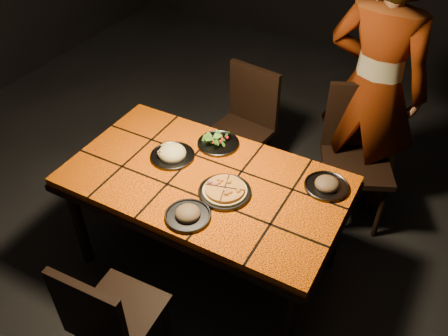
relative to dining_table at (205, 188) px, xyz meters
The scene contains 11 objects.
room_shell 0.83m from the dining_table, ahead, with size 6.04×7.04×3.08m.
dining_table is the anchor object (origin of this frame).
chair_near 0.89m from the dining_table, 92.98° to the right, with size 0.41×0.41×0.87m.
chair_far_left 0.95m from the dining_table, 101.99° to the left, with size 0.47×0.47×0.92m.
chair_far_right 1.15m from the dining_table, 55.84° to the left, with size 0.59×0.59×1.00m.
diner 1.30m from the dining_table, 59.87° to the left, with size 0.69×0.45×1.89m, color brown.
plate_pizza 0.20m from the dining_table, 19.49° to the right, with size 0.30×0.30×0.04m.
plate_pasta 0.29m from the dining_table, 165.51° to the left, with size 0.27×0.27×0.09m.
plate_salad 0.34m from the dining_table, 105.28° to the left, with size 0.26×0.26×0.07m.
plate_mushroom_a 0.34m from the dining_table, 75.49° to the right, with size 0.25×0.25×0.08m.
plate_mushroom_b 0.70m from the dining_table, 22.00° to the left, with size 0.25×0.25×0.08m.
Camera 1 is at (1.08, -1.73, 2.56)m, focal length 38.00 mm.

